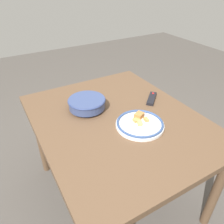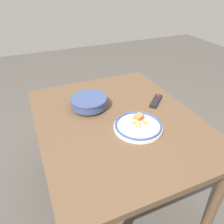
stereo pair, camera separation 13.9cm
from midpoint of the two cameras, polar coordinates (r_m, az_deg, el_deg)
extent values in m
plane|color=#4C4742|center=(1.94, 3.28, -20.29)|extent=(8.00, 8.00, 0.00)
cube|color=brown|center=(1.42, 4.22, -2.42)|extent=(1.22, 1.00, 0.04)
cylinder|color=brown|center=(1.97, -14.86, -5.63)|extent=(0.06, 0.06, 0.72)
cylinder|color=brown|center=(2.20, 7.53, -0.21)|extent=(0.06, 0.06, 0.72)
cylinder|color=brown|center=(1.62, 27.87, -20.08)|extent=(0.06, 0.06, 0.72)
cylinder|color=#384775|center=(1.51, -3.31, 1.34)|extent=(0.11, 0.11, 0.01)
cylinder|color=#384775|center=(1.49, -3.36, 2.63)|extent=(0.25, 0.25, 0.06)
cylinder|color=#9E4C1E|center=(1.49, -3.35, 2.47)|extent=(0.22, 0.22, 0.05)
torus|color=navy|center=(1.48, -3.39, 3.42)|extent=(0.25, 0.25, 0.01)
cylinder|color=white|center=(1.33, 9.80, -3.97)|extent=(0.29, 0.29, 0.02)
torus|color=#334C7F|center=(1.32, 9.86, -3.42)|extent=(0.29, 0.29, 0.01)
cube|color=tan|center=(1.32, 9.78, -3.49)|extent=(0.05, 0.04, 0.02)
cube|color=tan|center=(1.35, 9.09, -2.61)|extent=(0.04, 0.05, 0.02)
cube|color=tan|center=(1.35, 11.61, -2.63)|extent=(0.04, 0.03, 0.02)
cube|color=#B2753D|center=(1.37, 9.88, -1.46)|extent=(0.06, 0.07, 0.03)
cube|color=black|center=(1.61, 13.84, 2.72)|extent=(0.16, 0.16, 0.02)
cylinder|color=red|center=(1.66, 14.36, 4.06)|extent=(0.02, 0.02, 0.00)
camera|label=1|loc=(0.07, -87.14, 1.89)|focal=35.00mm
camera|label=2|loc=(0.07, 92.86, -1.89)|focal=35.00mm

